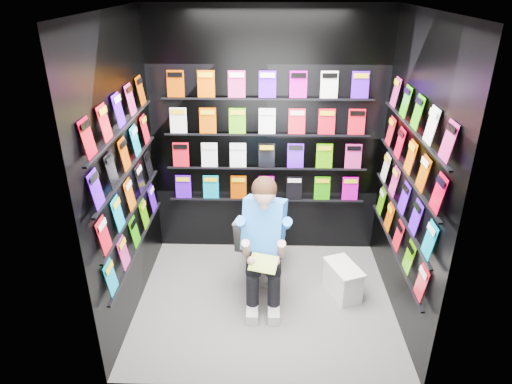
{
  "coord_description": "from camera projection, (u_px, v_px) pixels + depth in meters",
  "views": [
    {
      "loc": [
        0.01,
        -3.49,
        2.82
      ],
      "look_at": [
        -0.09,
        0.15,
        1.09
      ],
      "focal_mm": 32.0,
      "sensor_mm": 36.0,
      "label": 1
    }
  ],
  "objects": [
    {
      "name": "longbox",
      "position": [
        343.0,
        281.0,
        4.4
      ],
      "size": [
        0.35,
        0.45,
        0.3
      ],
      "primitive_type": "cube",
      "rotation": [
        0.0,
        0.0,
        0.38
      ],
      "color": "silver",
      "rests_on": "floor"
    },
    {
      "name": "wall_front",
      "position": [
        265.0,
        240.0,
        2.9
      ],
      "size": [
        2.4,
        0.04,
        2.6
      ],
      "primitive_type": "cube",
      "color": "black",
      "rests_on": "floor"
    },
    {
      "name": "toilet",
      "position": [
        264.0,
        240.0,
        4.67
      ],
      "size": [
        0.61,
        0.84,
        0.73
      ],
      "primitive_type": "imported",
      "rotation": [
        0.0,
        0.0,
        2.86
      ],
      "color": "white",
      "rests_on": "floor"
    },
    {
      "name": "wall_right",
      "position": [
        411.0,
        178.0,
        3.77
      ],
      "size": [
        0.04,
        2.0,
        2.6
      ],
      "primitive_type": "cube",
      "color": "black",
      "rests_on": "floor"
    },
    {
      "name": "reader",
      "position": [
        264.0,
        225.0,
        4.16
      ],
      "size": [
        0.69,
        0.84,
        1.35
      ],
      "primitive_type": null,
      "rotation": [
        0.0,
        0.0,
        -0.28
      ],
      "color": "blue",
      "rests_on": "toilet"
    },
    {
      "name": "comics_left",
      "position": [
        127.0,
        175.0,
        3.83
      ],
      "size": [
        0.06,
        1.7,
        1.37
      ],
      "primitive_type": null,
      "color": "red",
      "rests_on": "wall_left"
    },
    {
      "name": "floor",
      "position": [
        265.0,
        301.0,
        4.36
      ],
      "size": [
        2.4,
        2.4,
        0.0
      ],
      "primitive_type": "plane",
      "color": "slate",
      "rests_on": "ground"
    },
    {
      "name": "wall_back",
      "position": [
        267.0,
        138.0,
        4.7
      ],
      "size": [
        2.4,
        0.04,
        2.6
      ],
      "primitive_type": "cube",
      "color": "black",
      "rests_on": "floor"
    },
    {
      "name": "wall_left",
      "position": [
        124.0,
        175.0,
        3.83
      ],
      "size": [
        0.04,
        2.0,
        2.6
      ],
      "primitive_type": "cube",
      "color": "black",
      "rests_on": "floor"
    },
    {
      "name": "comics_right",
      "position": [
        407.0,
        178.0,
        3.77
      ],
      "size": [
        0.06,
        1.7,
        1.37
      ],
      "primitive_type": null,
      "color": "red",
      "rests_on": "wall_right"
    },
    {
      "name": "longbox_lid",
      "position": [
        344.0,
        267.0,
        4.33
      ],
      "size": [
        0.37,
        0.47,
        0.03
      ],
      "primitive_type": "cube",
      "rotation": [
        0.0,
        0.0,
        0.38
      ],
      "color": "silver",
      "rests_on": "longbox"
    },
    {
      "name": "ceiling",
      "position": [
        268.0,
        10.0,
        3.24
      ],
      "size": [
        2.4,
        2.4,
        0.0
      ],
      "primitive_type": "plane",
      "color": "white",
      "rests_on": "floor"
    },
    {
      "name": "comics_back",
      "position": [
        267.0,
        139.0,
        4.68
      ],
      "size": [
        2.1,
        0.06,
        1.37
      ],
      "primitive_type": null,
      "color": "red",
      "rests_on": "wall_back"
    },
    {
      "name": "held_comic",
      "position": [
        263.0,
        263.0,
        3.92
      ],
      "size": [
        0.27,
        0.2,
        0.1
      ],
      "primitive_type": "cube",
      "rotation": [
        -0.96,
        0.0,
        -0.28
      ],
      "color": "green",
      "rests_on": "reader"
    }
  ]
}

